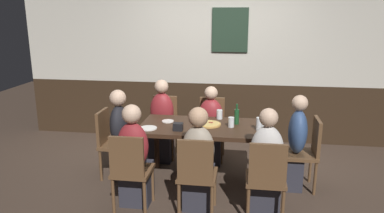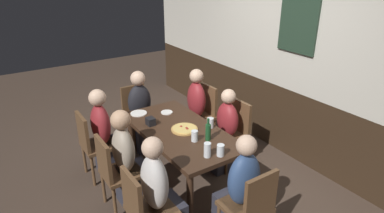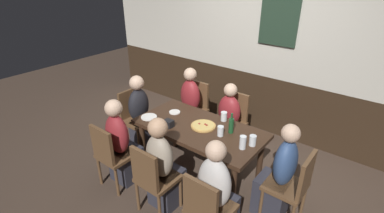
# 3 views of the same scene
# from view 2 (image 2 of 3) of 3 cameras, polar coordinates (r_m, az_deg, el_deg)

# --- Properties ---
(ground_plane) EXTENTS (12.00, 12.00, 0.00)m
(ground_plane) POSITION_cam_2_polar(r_m,az_deg,el_deg) (4.23, -1.89, -12.89)
(ground_plane) COLOR #423328
(wall_back) EXTENTS (6.40, 0.13, 2.60)m
(wall_back) POSITION_cam_2_polar(r_m,az_deg,el_deg) (4.64, 15.62, 7.61)
(wall_back) COLOR #332316
(wall_back) RESTS_ON ground_plane
(dining_table) EXTENTS (1.60, 0.81, 0.74)m
(dining_table) POSITION_cam_2_polar(r_m,az_deg,el_deg) (3.88, -2.02, -5.14)
(dining_table) COLOR #382316
(dining_table) RESTS_ON ground_plane
(chair_left_far) EXTENTS (0.40, 0.40, 0.88)m
(chair_left_far) POSITION_cam_2_polar(r_m,az_deg,el_deg) (4.88, 1.86, -0.86)
(chair_left_far) COLOR brown
(chair_left_far) RESTS_ON ground_plane
(chair_left_near) EXTENTS (0.40, 0.40, 0.88)m
(chair_left_near) POSITION_cam_2_polar(r_m,az_deg,el_deg) (4.24, -16.62, -5.89)
(chair_left_near) COLOR brown
(chair_left_near) RESTS_ON ground_plane
(chair_mid_far) EXTENTS (0.40, 0.40, 0.88)m
(chair_mid_far) POSITION_cam_2_polar(r_m,az_deg,el_deg) (4.38, 7.18, -4.03)
(chair_mid_far) COLOR brown
(chair_mid_far) RESTS_ON ground_plane
(chair_head_west) EXTENTS (0.40, 0.40, 0.88)m
(chair_head_west) POSITION_cam_2_polar(r_m,az_deg,el_deg) (4.92, -9.45, -0.97)
(chair_head_west) COLOR brown
(chair_head_west) RESTS_ON ground_plane
(chair_head_east) EXTENTS (0.40, 0.40, 0.88)m
(chair_head_east) POSITION_cam_2_polar(r_m,az_deg,el_deg) (3.17, 10.12, -16.39)
(chair_head_east) COLOR brown
(chair_head_east) RESTS_ON ground_plane
(chair_right_near) EXTENTS (0.40, 0.40, 0.88)m
(chair_right_near) POSITION_cam_2_polar(r_m,az_deg,el_deg) (3.14, -8.25, -16.78)
(chair_right_near) COLOR brown
(chair_right_near) RESTS_ON ground_plane
(chair_mid_near) EXTENTS (0.40, 0.40, 0.88)m
(chair_mid_near) POSITION_cam_2_polar(r_m,az_deg,el_deg) (3.67, -13.14, -10.55)
(chair_mid_near) COLOR brown
(chair_mid_near) RESTS_ON ground_plane
(person_left_far) EXTENTS (0.34, 0.37, 1.16)m
(person_left_far) POSITION_cam_2_polar(r_m,az_deg,el_deg) (4.80, 0.28, -1.35)
(person_left_far) COLOR #2D2D38
(person_left_far) RESTS_ON ground_plane
(person_left_near) EXTENTS (0.34, 0.37, 1.16)m
(person_left_near) POSITION_cam_2_polar(r_m,az_deg,el_deg) (4.29, -14.56, -5.41)
(person_left_near) COLOR #2D2D38
(person_left_near) RESTS_ON ground_plane
(person_mid_far) EXTENTS (0.34, 0.37, 1.09)m
(person_mid_far) POSITION_cam_2_polar(r_m,az_deg,el_deg) (4.31, 5.48, -5.09)
(person_mid_far) COLOR #2D2D38
(person_mid_far) RESTS_ON ground_plane
(person_head_west) EXTENTS (0.37, 0.34, 1.15)m
(person_head_west) POSITION_cam_2_polar(r_m,az_deg,el_deg) (4.79, -8.63, -1.70)
(person_head_west) COLOR #2D2D38
(person_head_west) RESTS_ON ground_plane
(person_head_east) EXTENTS (0.37, 0.34, 1.16)m
(person_head_east) POSITION_cam_2_polar(r_m,az_deg,el_deg) (3.27, 8.11, -15.07)
(person_head_east) COLOR #2D2D38
(person_head_east) RESTS_ON ground_plane
(person_right_near) EXTENTS (0.34, 0.37, 1.17)m
(person_right_near) POSITION_cam_2_polar(r_m,az_deg,el_deg) (3.19, -5.54, -15.87)
(person_right_near) COLOR #2D2D38
(person_right_near) RESTS_ON ground_plane
(person_mid_near) EXTENTS (0.34, 0.37, 1.16)m
(person_mid_near) POSITION_cam_2_polar(r_m,az_deg,el_deg) (3.71, -10.79, -9.91)
(person_mid_near) COLOR #2D2D38
(person_mid_near) RESTS_ON ground_plane
(pizza) EXTENTS (0.31, 0.31, 0.03)m
(pizza) POSITION_cam_2_polar(r_m,az_deg,el_deg) (3.82, -1.31, -3.88)
(pizza) COLOR tan
(pizza) RESTS_ON dining_table
(tumbler_water) EXTENTS (0.07, 0.07, 0.12)m
(tumbler_water) POSITION_cam_2_polar(r_m,az_deg,el_deg) (3.57, 0.45, -5.15)
(tumbler_water) COLOR silver
(tumbler_water) RESTS_ON dining_table
(pint_glass_stout) EXTENTS (0.07, 0.07, 0.15)m
(pint_glass_stout) POSITION_cam_2_polar(r_m,az_deg,el_deg) (3.30, 2.66, -7.61)
(pint_glass_stout) COLOR silver
(pint_glass_stout) RESTS_ON dining_table
(beer_glass_half) EXTENTS (0.08, 0.08, 0.12)m
(beer_glass_half) POSITION_cam_2_polar(r_m,az_deg,el_deg) (3.33, 4.92, -7.63)
(beer_glass_half) COLOR silver
(beer_glass_half) RESTS_ON dining_table
(beer_glass_tall) EXTENTS (0.08, 0.08, 0.12)m
(beer_glass_tall) POSITION_cam_2_polar(r_m,az_deg,el_deg) (3.87, 3.17, -2.91)
(beer_glass_tall) COLOR silver
(beer_glass_tall) RESTS_ON dining_table
(beer_bottle_green) EXTENTS (0.06, 0.06, 0.26)m
(beer_bottle_green) POSITION_cam_2_polar(r_m,az_deg,el_deg) (3.58, 2.78, -4.34)
(beer_bottle_green) COLOR #194723
(beer_bottle_green) RESTS_ON dining_table
(plate_white_large) EXTENTS (0.21, 0.21, 0.01)m
(plate_white_large) POSITION_cam_2_polar(r_m,az_deg,el_deg) (4.28, -9.15, -1.16)
(plate_white_large) COLOR white
(plate_white_large) RESTS_ON dining_table
(plate_white_small) EXTENTS (0.15, 0.15, 0.01)m
(plate_white_small) POSITION_cam_2_polar(r_m,az_deg,el_deg) (4.26, -4.36, -1.01)
(plate_white_small) COLOR white
(plate_white_small) RESTS_ON dining_table
(condiment_caddy) EXTENTS (0.11, 0.09, 0.09)m
(condiment_caddy) POSITION_cam_2_polar(r_m,az_deg,el_deg) (3.95, -7.14, -2.55)
(condiment_caddy) COLOR black
(condiment_caddy) RESTS_ON dining_table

